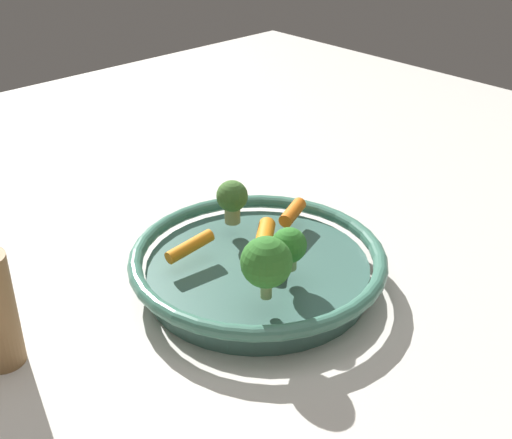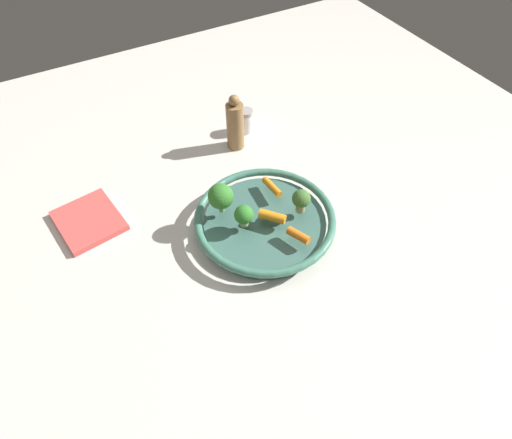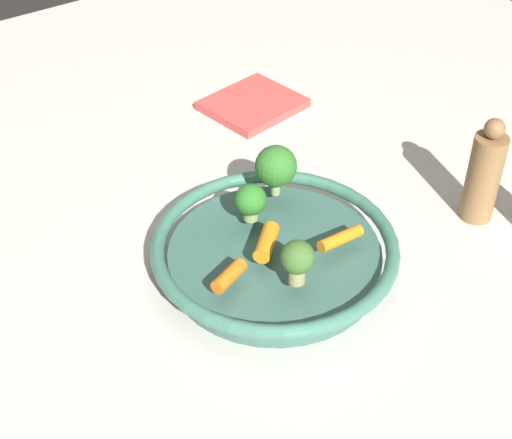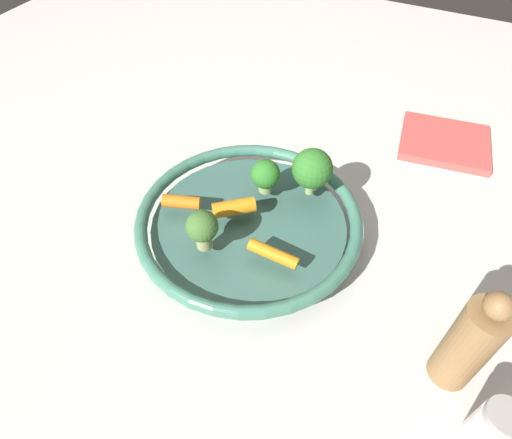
# 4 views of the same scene
# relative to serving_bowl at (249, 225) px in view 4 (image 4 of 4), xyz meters

# --- Properties ---
(ground_plane) EXTENTS (1.81, 1.81, 0.00)m
(ground_plane) POSITION_rel_serving_bowl_xyz_m (0.00, 0.00, -0.03)
(ground_plane) COLOR beige
(serving_bowl) EXTENTS (0.31, 0.31, 0.05)m
(serving_bowl) POSITION_rel_serving_bowl_xyz_m (0.00, 0.00, 0.00)
(serving_bowl) COLOR #3D665B
(serving_bowl) RESTS_ON ground_plane
(baby_carrot_back) EXTENTS (0.05, 0.04, 0.02)m
(baby_carrot_back) POSITION_rel_serving_bowl_xyz_m (0.09, 0.03, 0.03)
(baby_carrot_back) COLOR orange
(baby_carrot_back) RESTS_ON serving_bowl
(baby_carrot_near_rim) EXTENTS (0.06, 0.05, 0.02)m
(baby_carrot_near_rim) POSITION_rel_serving_bowl_xyz_m (0.02, 0.01, 0.03)
(baby_carrot_near_rim) COLOR orange
(baby_carrot_near_rim) RESTS_ON serving_bowl
(baby_carrot_center) EXTENTS (0.06, 0.02, 0.02)m
(baby_carrot_center) POSITION_rel_serving_bowl_xyz_m (-0.06, 0.05, 0.03)
(baby_carrot_center) COLOR orange
(baby_carrot_center) RESTS_ON serving_bowl
(broccoli_floret_mid) EXTENTS (0.05, 0.05, 0.07)m
(broccoli_floret_mid) POSITION_rel_serving_bowl_xyz_m (-0.06, -0.07, 0.07)
(broccoli_floret_mid) COLOR #96AA66
(broccoli_floret_mid) RESTS_ON serving_bowl
(broccoli_floret_large) EXTENTS (0.04, 0.04, 0.05)m
(broccoli_floret_large) POSITION_rel_serving_bowl_xyz_m (0.00, -0.05, 0.05)
(broccoli_floret_large) COLOR #94AC66
(broccoli_floret_large) RESTS_ON serving_bowl
(broccoli_floret_edge) EXTENTS (0.04, 0.04, 0.06)m
(broccoli_floret_edge) POSITION_rel_serving_bowl_xyz_m (0.02, 0.07, 0.06)
(broccoli_floret_edge) COLOR tan
(broccoli_floret_edge) RESTS_ON serving_bowl
(salt_shaker) EXTENTS (0.04, 0.04, 0.07)m
(salt_shaker) POSITION_rel_serving_bowl_xyz_m (-0.33, 0.13, 0.01)
(salt_shaker) COLOR white
(salt_shaker) RESTS_ON ground_plane
(pepper_mill) EXTENTS (0.04, 0.04, 0.15)m
(pepper_mill) POSITION_rel_serving_bowl_xyz_m (-0.29, 0.08, 0.04)
(pepper_mill) COLOR olive
(pepper_mill) RESTS_ON ground_plane
(dish_towel) EXTENTS (0.16, 0.15, 0.01)m
(dish_towel) POSITION_rel_serving_bowl_xyz_m (-0.21, -0.33, -0.02)
(dish_towel) COLOR #D14C47
(dish_towel) RESTS_ON ground_plane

